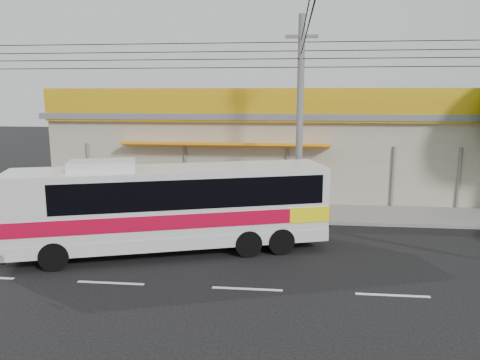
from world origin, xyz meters
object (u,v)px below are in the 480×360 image
Objects in this scene: coach_bus at (176,203)px; utility_pole at (301,53)px; motorbike_red at (60,201)px; motorbike_dark at (0,196)px.

utility_pole is at bearing 23.77° from coach_bus.
motorbike_red is (-6.42, 4.27, -1.10)m from coach_bus.
motorbike_red is 1.05× the size of motorbike_dark.
motorbike_red is 12.40m from utility_pole.
coach_bus reaches higher than motorbike_dark.
motorbike_dark reaches higher than motorbike_red.
coach_bus is 0.32× the size of utility_pole.
coach_bus is at bearing -138.68° from motorbike_red.
utility_pole is at bearing -86.50° from motorbike_dark.
motorbike_dark is (-3.24, 0.54, 0.04)m from motorbike_red.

